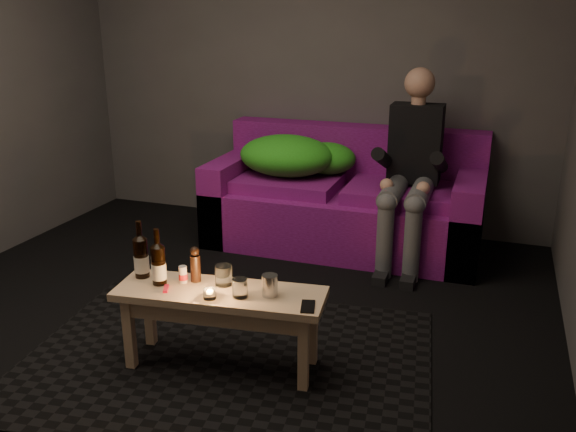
# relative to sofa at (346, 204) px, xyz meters

# --- Properties ---
(floor) EXTENTS (4.50, 4.50, 0.00)m
(floor) POSITION_rel_sofa_xyz_m (-0.44, -1.82, -0.32)
(floor) COLOR black
(floor) RESTS_ON ground
(room) EXTENTS (4.50, 4.50, 4.50)m
(room) POSITION_rel_sofa_xyz_m (-0.44, -1.35, 1.32)
(room) COLOR silver
(room) RESTS_ON ground
(rug) EXTENTS (2.28, 1.78, 0.01)m
(rug) POSITION_rel_sofa_xyz_m (-0.16, -1.92, -0.32)
(rug) COLOR black
(rug) RESTS_ON floor
(sofa) EXTENTS (2.08, 0.93, 0.89)m
(sofa) POSITION_rel_sofa_xyz_m (0.00, 0.00, 0.00)
(sofa) COLOR #690E56
(sofa) RESTS_ON floor
(green_blanket) EXTENTS (0.91, 0.62, 0.31)m
(green_blanket) POSITION_rel_sofa_xyz_m (-0.43, -0.01, 0.35)
(green_blanket) COLOR green
(green_blanket) RESTS_ON sofa
(person) EXTENTS (0.37, 0.86, 1.39)m
(person) POSITION_rel_sofa_xyz_m (0.51, -0.17, 0.39)
(person) COLOR black
(person) RESTS_ON sofa
(coffee_table) EXTENTS (1.09, 0.46, 0.43)m
(coffee_table) POSITION_rel_sofa_xyz_m (-0.16, -1.97, 0.03)
(coffee_table) COLOR #DDB081
(coffee_table) RESTS_ON rug
(beer_bottle_a) EXTENTS (0.08, 0.08, 0.31)m
(beer_bottle_a) POSITION_rel_sofa_xyz_m (-0.61, -1.95, 0.22)
(beer_bottle_a) COLOR black
(beer_bottle_a) RESTS_ON coffee_table
(beer_bottle_b) EXTENTS (0.07, 0.07, 0.30)m
(beer_bottle_b) POSITION_rel_sofa_xyz_m (-0.48, -2.00, 0.22)
(beer_bottle_b) COLOR black
(beer_bottle_b) RESTS_ON coffee_table
(salt_shaker) EXTENTS (0.05, 0.05, 0.09)m
(salt_shaker) POSITION_rel_sofa_xyz_m (-0.37, -1.94, 0.15)
(salt_shaker) COLOR silver
(salt_shaker) RESTS_ON coffee_table
(pepper_mill) EXTENTS (0.06, 0.06, 0.14)m
(pepper_mill) POSITION_rel_sofa_xyz_m (-0.32, -1.91, 0.18)
(pepper_mill) COLOR black
(pepper_mill) RESTS_ON coffee_table
(tumbler_back) EXTENTS (0.10, 0.10, 0.10)m
(tumbler_back) POSITION_rel_sofa_xyz_m (-0.17, -1.90, 0.16)
(tumbler_back) COLOR white
(tumbler_back) RESTS_ON coffee_table
(tealight) EXTENTS (0.06, 0.06, 0.05)m
(tealight) POSITION_rel_sofa_xyz_m (-0.16, -2.06, 0.13)
(tealight) COLOR white
(tealight) RESTS_ON coffee_table
(tumbler_front) EXTENTS (0.09, 0.09, 0.09)m
(tumbler_front) POSITION_rel_sofa_xyz_m (-0.03, -2.00, 0.16)
(tumbler_front) COLOR white
(tumbler_front) RESTS_ON coffee_table
(steel_cup) EXTENTS (0.08, 0.08, 0.11)m
(steel_cup) POSITION_rel_sofa_xyz_m (0.10, -1.94, 0.16)
(steel_cup) COLOR #B2B3B9
(steel_cup) RESTS_ON coffee_table
(smartphone) EXTENTS (0.09, 0.14, 0.01)m
(smartphone) POSITION_rel_sofa_xyz_m (0.32, -2.00, 0.11)
(smartphone) COLOR black
(smartphone) RESTS_ON coffee_table
(red_lighter) EXTENTS (0.05, 0.08, 0.01)m
(red_lighter) POSITION_rel_sofa_xyz_m (-0.41, -2.05, 0.12)
(red_lighter) COLOR red
(red_lighter) RESTS_ON coffee_table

